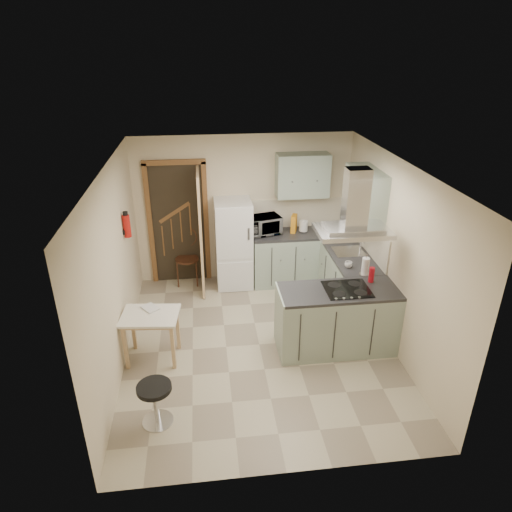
{
  "coord_description": "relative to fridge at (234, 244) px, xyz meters",
  "views": [
    {
      "loc": [
        -0.68,
        -5.16,
        3.83
      ],
      "look_at": [
        0.01,
        0.45,
        1.15
      ],
      "focal_mm": 32.0,
      "sensor_mm": 36.0,
      "label": 1
    }
  ],
  "objects": [
    {
      "name": "wall_cabinet_right",
      "position": [
        1.82,
        -0.95,
        1.1
      ],
      "size": [
        0.35,
        0.9,
        0.7
      ],
      "primitive_type": "cube",
      "color": "#9EB2A0",
      "rests_on": "right_wall"
    },
    {
      "name": "drop_leaf_table",
      "position": [
        -1.22,
        -1.92,
        -0.41
      ],
      "size": [
        0.77,
        0.62,
        0.67
      ],
      "primitive_type": "cube",
      "rotation": [
        0.0,
        0.0,
        -0.11
      ],
      "color": "tan",
      "rests_on": "floor"
    },
    {
      "name": "hob",
      "position": [
        1.32,
        -1.98,
        0.16
      ],
      "size": [
        0.58,
        0.5,
        0.01
      ],
      "primitive_type": "cube",
      "color": "black",
      "rests_on": "peninsula"
    },
    {
      "name": "peninsula",
      "position": [
        1.22,
        -1.98,
        -0.3
      ],
      "size": [
        1.55,
        0.65,
        0.9
      ],
      "primitive_type": "cube",
      "color": "#9EB2A0",
      "rests_on": "floor"
    },
    {
      "name": "splashback",
      "position": [
        1.16,
        0.29,
        0.4
      ],
      "size": [
        1.68,
        0.02,
        0.5
      ],
      "primitive_type": "cube",
      "color": "beige",
      "rests_on": "counter_back"
    },
    {
      "name": "doorway",
      "position": [
        -0.9,
        0.27,
        0.3
      ],
      "size": [
        1.1,
        0.12,
        2.1
      ],
      "primitive_type": "cube",
      "color": "brown",
      "rests_on": "floor"
    },
    {
      "name": "book",
      "position": [
        -1.29,
        -1.82,
        -0.03
      ],
      "size": [
        0.27,
        0.28,
        0.1
      ],
      "primitive_type": "imported",
      "rotation": [
        0.0,
        0.0,
        0.65
      ],
      "color": "brown",
      "rests_on": "drop_leaf_table"
    },
    {
      "name": "cereal_box",
      "position": [
        1.02,
        0.05,
        0.3
      ],
      "size": [
        0.14,
        0.21,
        0.29
      ],
      "primitive_type": "cube",
      "rotation": [
        0.0,
        0.0,
        -0.35
      ],
      "color": "orange",
      "rests_on": "counter_back"
    },
    {
      "name": "ceiling",
      "position": [
        0.2,
        -1.8,
        1.75
      ],
      "size": [
        4.2,
        4.2,
        0.0
      ],
      "primitive_type": "plane",
      "rotation": [
        3.14,
        0.0,
        0.0
      ],
      "color": "silver",
      "rests_on": "back_wall"
    },
    {
      "name": "kettle",
      "position": [
        1.18,
        0.03,
        0.26
      ],
      "size": [
        0.18,
        0.18,
        0.21
      ],
      "primitive_type": "cylinder",
      "rotation": [
        0.0,
        0.0,
        0.33
      ],
      "color": "silver",
      "rests_on": "counter_back"
    },
    {
      "name": "soap_bottle",
      "position": [
        1.86,
        -0.41,
        0.24
      ],
      "size": [
        0.09,
        0.09,
        0.18
      ],
      "primitive_type": "imported",
      "rotation": [
        0.0,
        0.0,
        -0.1
      ],
      "color": "#B5B8C2",
      "rests_on": "counter_right"
    },
    {
      "name": "counter_back",
      "position": [
        0.86,
        0.0,
        -0.3
      ],
      "size": [
        1.08,
        0.6,
        0.9
      ],
      "primitive_type": "cube",
      "color": "#9EB2A0",
      "rests_on": "floor"
    },
    {
      "name": "back_wall",
      "position": [
        0.2,
        0.3,
        0.5
      ],
      "size": [
        3.6,
        0.0,
        3.6
      ],
      "primitive_type": "plane",
      "rotation": [
        1.57,
        0.0,
        0.0
      ],
      "color": "beige",
      "rests_on": "floor"
    },
    {
      "name": "cup",
      "position": [
        1.53,
        -1.36,
        0.19
      ],
      "size": [
        0.13,
        0.13,
        0.08
      ],
      "primitive_type": "imported",
      "rotation": [
        0.0,
        0.0,
        -0.29
      ],
      "color": "white",
      "rests_on": "counter_right"
    },
    {
      "name": "wall_cabinet_back",
      "position": [
        1.15,
        0.12,
        1.1
      ],
      "size": [
        0.85,
        0.35,
        0.7
      ],
      "primitive_type": "cube",
      "color": "#9EB2A0",
      "rests_on": "back_wall"
    },
    {
      "name": "sink",
      "position": [
        1.7,
        -0.85,
        0.16
      ],
      "size": [
        0.45,
        0.4,
        0.01
      ],
      "primitive_type": "cube",
      "color": "silver",
      "rests_on": "counter_right"
    },
    {
      "name": "counter_right",
      "position": [
        1.7,
        -0.68,
        -0.3
      ],
      "size": [
        0.6,
        1.95,
        0.9
      ],
      "primitive_type": "cube",
      "color": "#9EB2A0",
      "rests_on": "floor"
    },
    {
      "name": "red_bottle",
      "position": [
        1.7,
        -1.81,
        0.25
      ],
      "size": [
        0.07,
        0.07,
        0.21
      ],
      "primitive_type": "cylinder",
      "rotation": [
        0.0,
        0.0,
        -0.01
      ],
      "color": "red",
      "rests_on": "peninsula"
    },
    {
      "name": "paper_towel",
      "position": [
        1.69,
        -1.6,
        0.28
      ],
      "size": [
        0.13,
        0.13,
        0.26
      ],
      "primitive_type": "cylinder",
      "rotation": [
        0.0,
        0.0,
        0.35
      ],
      "color": "white",
      "rests_on": "counter_right"
    },
    {
      "name": "bentwood_chair",
      "position": [
        -0.79,
        0.14,
        -0.3
      ],
      "size": [
        0.42,
        0.42,
        0.9
      ],
      "primitive_type": "cube",
      "rotation": [
        0.0,
        0.0,
        -0.04
      ],
      "color": "#482318",
      "rests_on": "floor"
    },
    {
      "name": "floor",
      "position": [
        0.2,
        -1.8,
        -0.75
      ],
      "size": [
        4.2,
        4.2,
        0.0
      ],
      "primitive_type": "plane",
      "color": "#B5AA8D",
      "rests_on": "ground"
    },
    {
      "name": "extractor_hood",
      "position": [
        1.32,
        -1.98,
        0.97
      ],
      "size": [
        0.9,
        0.55,
        0.1
      ],
      "primitive_type": "cube",
      "color": "silver",
      "rests_on": "ceiling"
    },
    {
      "name": "right_wall",
      "position": [
        2.0,
        -1.8,
        0.5
      ],
      "size": [
        0.0,
        4.2,
        4.2
      ],
      "primitive_type": "plane",
      "rotation": [
        1.57,
        0.0,
        -1.57
      ],
      "color": "beige",
      "rests_on": "floor"
    },
    {
      "name": "fire_extinguisher",
      "position": [
        -1.54,
        -0.9,
        0.75
      ],
      "size": [
        0.1,
        0.1,
        0.32
      ],
      "primitive_type": "cylinder",
      "color": "#B2140F",
      "rests_on": "left_wall"
    },
    {
      "name": "stool",
      "position": [
        -1.1,
        -3.07,
        -0.5
      ],
      "size": [
        0.44,
        0.44,
        0.51
      ],
      "primitive_type": "cylinder",
      "rotation": [
        0.0,
        0.0,
        -0.18
      ],
      "color": "black",
      "rests_on": "floor"
    },
    {
      "name": "left_wall",
      "position": [
        -1.6,
        -1.8,
        0.5
      ],
      "size": [
        0.0,
        4.2,
        4.2
      ],
      "primitive_type": "plane",
      "rotation": [
        1.57,
        0.0,
        1.57
      ],
      "color": "beige",
      "rests_on": "floor"
    },
    {
      "name": "microwave",
      "position": [
        0.51,
        0.04,
        0.3
      ],
      "size": [
        0.62,
        0.49,
        0.3
      ],
      "primitive_type": "imported",
      "rotation": [
        0.0,
        0.0,
        0.25
      ],
      "color": "black",
      "rests_on": "counter_back"
    },
    {
      "name": "fridge",
      "position": [
        0.0,
        0.0,
        0.0
      ],
      "size": [
        0.6,
        0.6,
        1.5
      ],
      "primitive_type": "cube",
      "color": "white",
      "rests_on": "floor"
    }
  ]
}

